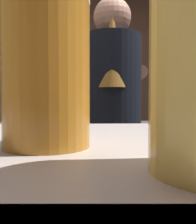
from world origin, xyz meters
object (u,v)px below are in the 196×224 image
object	(u,v)px
bartender	(112,120)
mixing_bowl	(63,122)
pint_glass_far	(47,68)
bottle_vinegar	(98,95)
knife_block	(187,110)
bottle_olive_oil	(69,95)
chefs_knife	(144,124)

from	to	relation	value
bartender	mixing_bowl	size ratio (longest dim) A/B	8.25
pint_glass_far	bottle_vinegar	bearing A→B (deg)	86.74
knife_block	pint_glass_far	xyz separation A→B (m)	(-0.80, -1.66, 0.10)
mixing_bowl	bottle_olive_oil	bearing A→B (deg)	92.34
chefs_knife	bottle_vinegar	bearing A→B (deg)	82.20
bartender	bottle_olive_oil	distance (m)	1.82
bottle_olive_oil	chefs_knife	bearing A→B (deg)	-64.06
knife_block	chefs_knife	size ratio (longest dim) A/B	1.13
mixing_bowl	bartender	bearing A→B (deg)	-45.97
knife_block	bottle_olive_oil	distance (m)	1.69
bartender	bottle_olive_oil	xyz separation A→B (m)	(-0.38, 1.77, 0.19)
pint_glass_far	mixing_bowl	bearing A→B (deg)	95.16
mixing_bowl	bottle_vinegar	world-z (taller)	bottle_vinegar
chefs_knife	bottle_olive_oil	size ratio (longest dim) A/B	1.09
mixing_bowl	pint_glass_far	world-z (taller)	pint_glass_far
pint_glass_far	bottle_vinegar	xyz separation A→B (m)	(0.16, 2.89, 0.05)
bartender	bottle_olive_oil	bearing A→B (deg)	17.78
chefs_knife	pint_glass_far	distance (m)	1.74
bartender	mixing_bowl	bearing A→B (deg)	49.60
mixing_bowl	bottle_olive_oil	world-z (taller)	bottle_olive_oil
knife_block	bartender	bearing A→B (deg)	-146.57
bartender	bottle_vinegar	xyz separation A→B (m)	(-0.02, 1.63, 0.19)
mixing_bowl	pint_glass_far	size ratio (longest dim) A/B	1.46
mixing_bowl	bottle_vinegar	xyz separation A→B (m)	(0.31, 1.30, 0.22)
knife_block	pint_glass_far	size ratio (longest dim) A/B	1.94
pint_glass_far	knife_block	bearing A→B (deg)	64.44
knife_block	bottle_vinegar	size ratio (longest dim) A/B	1.20
mixing_bowl	pint_glass_far	bearing A→B (deg)	-84.84
bartender	mixing_bowl	distance (m)	0.47
mixing_bowl	chefs_knife	world-z (taller)	mixing_bowl
knife_block	bottle_vinegar	world-z (taller)	bottle_vinegar
pint_glass_far	bottle_vinegar	size ratio (longest dim) A/B	0.62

